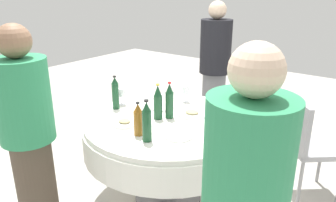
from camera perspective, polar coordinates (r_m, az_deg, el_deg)
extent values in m
plane|color=#B7B2A8|center=(2.96, 0.00, -16.53)|extent=(10.00, 10.00, 0.00)
cylinder|color=white|center=(2.60, 0.00, -3.59)|extent=(1.31, 1.31, 0.04)
cylinder|color=white|center=(2.65, 0.00, -6.17)|extent=(1.34, 1.34, 0.22)
cylinder|color=slate|center=(2.82, 0.00, -12.59)|extent=(0.14, 0.14, 0.48)
cylinder|color=slate|center=(2.95, 0.00, -16.29)|extent=(0.56, 0.56, 0.03)
cylinder|color=#194728|center=(2.80, -9.15, 0.88)|extent=(0.06, 0.06, 0.23)
cone|color=#194728|center=(2.76, -9.30, 3.61)|extent=(0.05, 0.05, 0.05)
cylinder|color=black|center=(2.75, -9.34, 4.23)|extent=(0.03, 0.03, 0.01)
cylinder|color=#194728|center=(2.57, -1.76, -1.11)|extent=(0.07, 0.07, 0.19)
cone|color=#194728|center=(2.52, -1.80, 1.83)|extent=(0.06, 0.06, 0.08)
cylinder|color=gold|center=(2.51, -1.81, 2.88)|extent=(0.03, 0.03, 0.01)
cylinder|color=#8C5619|center=(2.30, -5.20, -3.89)|extent=(0.07, 0.07, 0.18)
cone|color=#8C5619|center=(2.26, -5.29, -1.16)|extent=(0.06, 0.06, 0.06)
cylinder|color=black|center=(2.25, -5.32, -0.32)|extent=(0.03, 0.03, 0.01)
cylinder|color=#194728|center=(2.20, -3.70, -4.41)|extent=(0.06, 0.06, 0.22)
cone|color=#194728|center=(2.15, -3.79, -0.95)|extent=(0.06, 0.06, 0.07)
cylinder|color=black|center=(2.13, -3.81, 0.04)|extent=(0.03, 0.03, 0.01)
cylinder|color=#194728|center=(2.58, 0.25, -0.76)|extent=(0.07, 0.07, 0.21)
cone|color=#194728|center=(2.53, 0.26, 2.25)|extent=(0.06, 0.06, 0.07)
cylinder|color=red|center=(2.52, 0.26, 3.18)|extent=(0.02, 0.02, 0.01)
cylinder|color=white|center=(2.97, 3.11, -0.10)|extent=(0.06, 0.06, 0.00)
cylinder|color=white|center=(2.96, 3.13, 0.62)|extent=(0.01, 0.01, 0.07)
cylinder|color=white|center=(2.93, 3.15, 1.97)|extent=(0.07, 0.07, 0.07)
cylinder|color=maroon|center=(2.94, 3.15, 1.59)|extent=(0.06, 0.06, 0.03)
cylinder|color=white|center=(2.93, -8.05, -0.55)|extent=(0.06, 0.06, 0.00)
cylinder|color=white|center=(2.92, -8.09, 0.22)|extent=(0.01, 0.01, 0.08)
cylinder|color=white|center=(2.89, -8.15, 1.57)|extent=(0.08, 0.08, 0.07)
cylinder|color=maroon|center=(2.90, -8.14, 1.22)|extent=(0.06, 0.06, 0.03)
cylinder|color=white|center=(2.51, -7.60, -3.88)|extent=(0.20, 0.20, 0.02)
ellipsoid|color=tan|center=(2.51, -7.61, -3.50)|extent=(0.09, 0.08, 0.02)
cylinder|color=white|center=(2.30, 1.83, -6.08)|extent=(0.20, 0.20, 0.02)
cylinder|color=white|center=(2.82, -1.07, -1.04)|extent=(0.21, 0.21, 0.02)
cylinder|color=white|center=(2.67, 4.21, -2.29)|extent=(0.24, 0.24, 0.02)
ellipsoid|color=tan|center=(2.67, 4.22, -1.93)|extent=(0.11, 0.10, 0.02)
cube|color=silver|center=(2.32, 8.65, -6.22)|extent=(0.07, 0.18, 0.00)
cube|color=silver|center=(2.66, 11.17, -2.86)|extent=(0.10, 0.17, 0.00)
cube|color=silver|center=(3.04, -2.86, 0.39)|extent=(0.13, 0.14, 0.00)
cube|color=white|center=(2.87, 8.92, -0.86)|extent=(0.22, 0.22, 0.02)
cylinder|color=#4C3F33|center=(2.50, -21.82, -14.47)|extent=(0.26, 0.26, 0.80)
cylinder|color=#2D8C59|center=(2.21, -23.98, 0.08)|extent=(0.34, 0.34, 0.53)
sphere|color=#8C664C|center=(2.13, -25.36, 9.48)|extent=(0.21, 0.21, 0.21)
cylinder|color=slate|center=(3.82, 7.82, -0.99)|extent=(0.26, 0.26, 0.82)
cylinder|color=black|center=(3.63, 8.34, 9.38)|extent=(0.34, 0.34, 0.58)
sphere|color=beige|center=(3.59, 8.65, 15.45)|extent=(0.19, 0.19, 0.19)
cylinder|color=#2D8C59|center=(1.29, 13.76, -10.49)|extent=(0.34, 0.34, 0.53)
sphere|color=beige|center=(1.16, 15.20, 5.26)|extent=(0.20, 0.20, 0.20)
cube|color=#99999E|center=(3.04, 24.23, -7.43)|extent=(0.56, 0.56, 0.04)
cube|color=#99999E|center=(2.88, 21.62, -3.96)|extent=(0.29, 0.33, 0.42)
cylinder|color=gray|center=(3.35, 25.00, -9.53)|extent=(0.03, 0.03, 0.43)
cylinder|color=gray|center=(2.95, 22.05, -13.25)|extent=(0.03, 0.03, 0.43)
cylinder|color=gray|center=(3.21, 19.55, -10.07)|extent=(0.03, 0.03, 0.43)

